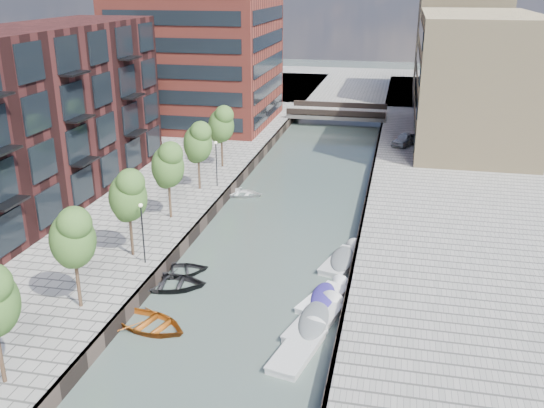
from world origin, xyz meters
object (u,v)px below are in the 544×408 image
(tree_5, at_px, (198,141))
(motorboat_1, at_px, (317,319))
(sloop_3, at_px, (240,196))
(tree_6, at_px, (221,123))
(bridge, at_px, (338,113))
(sloop_1, at_px, (167,287))
(motorboat_2, at_px, (302,347))
(tree_3, at_px, (128,194))
(car, at_px, (404,139))
(tree_4, at_px, (168,164))
(sloop_2, at_px, (150,327))
(motorboat_4, at_px, (345,259))
(tree_2, at_px, (72,236))
(sloop_4, at_px, (177,274))
(motorboat_3, at_px, (326,297))

(tree_5, height_order, motorboat_1, tree_5)
(tree_5, distance_m, sloop_3, 6.40)
(tree_6, bearing_deg, bridge, 71.90)
(sloop_1, xyz_separation_m, motorboat_2, (9.48, -4.90, 0.09))
(tree_3, bearing_deg, car, 62.13)
(tree_4, xyz_separation_m, sloop_2, (3.99, -13.82, -5.31))
(sloop_2, xyz_separation_m, motorboat_2, (8.70, -0.22, 0.09))
(tree_4, bearing_deg, motorboat_4, -12.43)
(tree_2, distance_m, motorboat_1, 14.34)
(tree_6, bearing_deg, motorboat_4, -50.90)
(car, bearing_deg, motorboat_4, -73.31)
(sloop_4, bearing_deg, motorboat_3, -121.79)
(tree_5, xyz_separation_m, sloop_3, (3.18, 1.65, -5.31))
(bridge, relative_size, sloop_2, 2.73)
(tree_5, relative_size, tree_6, 1.00)
(tree_5, height_order, motorboat_2, tree_5)
(tree_4, relative_size, motorboat_4, 1.13)
(sloop_2, bearing_deg, tree_4, 33.06)
(tree_3, relative_size, car, 1.50)
(motorboat_1, height_order, car, car)
(bridge, height_order, car, car)
(sloop_2, distance_m, sloop_3, 22.48)
(tree_6, bearing_deg, motorboat_1, -62.58)
(tree_2, bearing_deg, motorboat_2, -0.18)
(tree_4, relative_size, tree_5, 1.00)
(sloop_4, distance_m, motorboat_2, 11.73)
(bridge, xyz_separation_m, sloop_2, (-4.51, -53.82, -1.39))
(tree_6, bearing_deg, motorboat_2, -65.66)
(tree_2, distance_m, sloop_2, 6.64)
(tree_6, distance_m, motorboat_3, 26.69)
(tree_3, xyz_separation_m, motorboat_3, (13.29, -1.57, -5.13))
(tree_4, bearing_deg, motorboat_2, -47.90)
(tree_2, bearing_deg, motorboat_4, 38.30)
(sloop_2, bearing_deg, tree_5, 27.81)
(tree_2, xyz_separation_m, sloop_3, (3.18, 22.65, -5.31))
(sloop_1, height_order, sloop_3, sloop_1)
(tree_6, distance_m, car, 21.54)
(tree_4, distance_m, motorboat_1, 18.07)
(sloop_2, relative_size, motorboat_4, 0.90)
(tree_6, height_order, sloop_1, tree_6)
(bridge, xyz_separation_m, sloop_4, (-5.37, -47.23, -1.39))
(tree_6, xyz_separation_m, motorboat_2, (12.69, -28.04, -5.21))
(tree_5, bearing_deg, sloop_3, 27.46)
(motorboat_2, bearing_deg, tree_4, 132.10)
(sloop_1, distance_m, car, 38.02)
(motorboat_1, xyz_separation_m, motorboat_3, (0.16, 2.74, -0.03))
(motorboat_3, bearing_deg, bridge, 95.63)
(tree_4, xyz_separation_m, motorboat_1, (13.13, -11.32, -5.10))
(tree_3, height_order, motorboat_4, tree_3)
(tree_2, bearing_deg, tree_5, 90.00)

